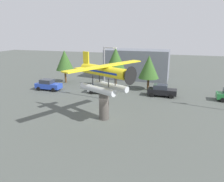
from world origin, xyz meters
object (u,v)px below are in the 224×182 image
(display_pedestal, at_px, (104,105))
(streetlight_primary, at_px, (106,69))
(tree_center_back, at_px, (149,67))
(storefront_building, at_px, (137,64))
(tree_west, at_px, (65,60))
(car_mid_silver, at_px, (101,88))
(floatplane_monument, at_px, (105,76))
(car_near_blue, at_px, (48,85))
(car_far_black, at_px, (162,90))
(tree_east, at_px, (116,61))

(display_pedestal, bearing_deg, streetlight_primary, 106.87)
(tree_center_back, bearing_deg, storefront_building, 113.30)
(storefront_building, bearing_deg, streetlight_primary, -95.60)
(tree_west, xyz_separation_m, tree_center_back, (15.52, -0.91, -0.34))
(car_mid_silver, xyz_separation_m, tree_center_back, (6.65, 4.15, 2.92))
(floatplane_monument, bearing_deg, car_mid_silver, 138.26)
(car_near_blue, bearing_deg, storefront_building, 46.80)
(display_pedestal, relative_size, floatplane_monument, 0.33)
(car_near_blue, height_order, streetlight_primary, streetlight_primary)
(streetlight_primary, bearing_deg, car_far_black, 27.59)
(tree_west, relative_size, tree_east, 0.88)
(tree_east, bearing_deg, car_near_blue, -153.68)
(tree_west, bearing_deg, tree_center_back, -3.36)
(car_near_blue, xyz_separation_m, storefront_building, (12.13, 12.91, 2.00))
(display_pedestal, xyz_separation_m, car_mid_silver, (-3.82, 9.76, -0.74))
(car_near_blue, height_order, car_mid_silver, same)
(car_near_blue, relative_size, storefront_building, 0.34)
(floatplane_monument, xyz_separation_m, car_mid_silver, (-3.93, 9.82, -4.04))
(floatplane_monument, bearing_deg, display_pedestal, -180.00)
(car_near_blue, bearing_deg, floatplane_monument, -35.34)
(tree_west, bearing_deg, floatplane_monument, -49.28)
(car_near_blue, distance_m, car_far_black, 18.16)
(storefront_building, height_order, tree_west, tree_west)
(car_far_black, height_order, tree_west, tree_west)
(display_pedestal, height_order, tree_west, tree_west)
(car_mid_silver, xyz_separation_m, storefront_building, (3.17, 12.24, 2.00))
(car_mid_silver, bearing_deg, tree_center_back, 31.94)
(floatplane_monument, height_order, streetlight_primary, streetlight_primary)
(floatplane_monument, relative_size, tree_west, 1.64)
(streetlight_primary, bearing_deg, tree_west, 143.50)
(streetlight_primary, xyz_separation_m, storefront_building, (1.47, 15.00, -1.42))
(car_near_blue, distance_m, tree_center_back, 16.60)
(tree_center_back, bearing_deg, streetlight_primary, -125.67)
(display_pedestal, height_order, car_far_black, display_pedestal)
(tree_west, bearing_deg, car_mid_silver, -29.70)
(streetlight_primary, bearing_deg, tree_center_back, 54.33)
(tree_east, bearing_deg, display_pedestal, -78.89)
(streetlight_primary, distance_m, tree_center_back, 8.52)
(car_mid_silver, relative_size, streetlight_primary, 0.57)
(floatplane_monument, distance_m, storefront_building, 22.16)
(storefront_building, bearing_deg, car_near_blue, -133.20)
(tree_west, distance_m, tree_east, 9.97)
(streetlight_primary, distance_m, tree_east, 7.08)
(floatplane_monument, bearing_deg, tree_east, 127.94)
(display_pedestal, relative_size, car_near_blue, 0.77)
(floatplane_monument, bearing_deg, tree_center_back, 105.40)
(car_near_blue, distance_m, tree_west, 6.59)
(storefront_building, relative_size, tree_center_back, 2.18)
(storefront_building, xyz_separation_m, tree_west, (-12.03, -7.18, 1.25))
(car_near_blue, relative_size, tree_center_back, 0.74)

